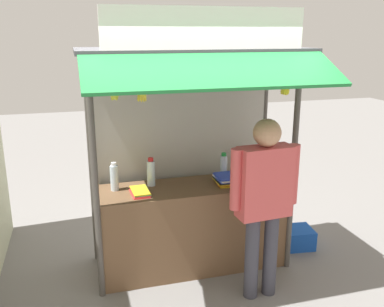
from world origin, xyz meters
name	(u,v)px	position (x,y,z in m)	size (l,w,h in m)	color
ground_plane	(192,265)	(0.00, 0.00, 0.00)	(20.00, 20.00, 0.00)	slate
stall_counter	(192,226)	(0.00, 0.00, 0.46)	(1.97, 0.60, 0.92)	brown
stall_structure	(189,120)	(0.00, 0.10, 1.60)	(2.17, 1.46, 2.66)	#4C4742
water_bottle_left	(262,162)	(0.86, 0.15, 1.07)	(0.09, 0.09, 0.32)	silver
water_bottle_mid_left	(224,166)	(0.40, 0.16, 1.05)	(0.08, 0.08, 0.28)	silver
water_bottle_right	(114,177)	(-0.78, 0.09, 1.05)	(0.08, 0.08, 0.29)	silver
water_bottle_front_left	(151,173)	(-0.40, 0.13, 1.06)	(0.08, 0.08, 0.30)	silver
magazine_stack_front_right	(227,179)	(0.37, -0.03, 0.96)	(0.25, 0.30, 0.09)	yellow
magazine_stack_far_left	(140,192)	(-0.55, -0.07, 0.94)	(0.18, 0.30, 0.04)	red
banana_bunch_inner_right	(114,92)	(-0.79, -0.40, 1.97)	(0.10, 0.10, 0.28)	#332D23
banana_bunch_rightmost	(142,92)	(-0.56, -0.40, 1.96)	(0.10, 0.10, 0.30)	#332D23
banana_bunch_inner_left	(285,88)	(0.79, -0.40, 1.95)	(0.10, 0.10, 0.30)	#332D23
vendor_person	(264,194)	(0.48, -0.70, 1.04)	(0.66, 0.25, 1.74)	#383842
plastic_crate	(298,237)	(1.32, 0.06, 0.11)	(0.33, 0.33, 0.23)	#194CB2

